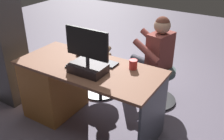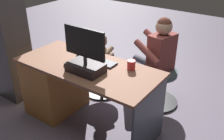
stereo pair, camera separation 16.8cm
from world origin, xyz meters
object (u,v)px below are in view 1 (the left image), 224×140
(desk, at_px, (61,84))
(tv_remote, at_px, (70,65))
(person, at_px, (152,53))
(office_chair_teddy, at_px, (100,74))
(teddy_bear, at_px, (100,49))
(visitor_chair, at_px, (157,82))
(monitor, at_px, (88,60))
(cup, at_px, (133,64))
(computer_mouse, at_px, (79,54))
(keyboard, at_px, (99,61))

(desk, bearing_deg, tv_remote, 159.56)
(tv_remote, xyz_separation_m, person, (-0.54, -0.89, -0.08))
(tv_remote, distance_m, office_chair_teddy, 0.89)
(teddy_bear, xyz_separation_m, visitor_chair, (-0.76, -0.17, -0.35))
(monitor, xyz_separation_m, cup, (-0.34, -0.30, -0.08))
(computer_mouse, xyz_separation_m, cup, (-0.67, -0.02, 0.03))
(visitor_chair, distance_m, person, 0.41)
(tv_remote, relative_size, office_chair_teddy, 0.27)
(desk, height_order, visitor_chair, desk)
(cup, relative_size, teddy_bear, 0.28)
(keyboard, xyz_separation_m, teddy_bear, (0.34, -0.52, -0.13))
(person, bearing_deg, desk, 46.30)
(person, bearing_deg, keyboard, 64.00)
(cup, height_order, teddy_bear, cup)
(computer_mouse, height_order, cup, cup)
(teddy_bear, bearing_deg, monitor, 116.77)
(cup, xyz_separation_m, tv_remote, (0.59, 0.28, -0.04))
(computer_mouse, xyz_separation_m, tv_remote, (-0.08, 0.25, -0.01))
(monitor, distance_m, computer_mouse, 0.44)
(keyboard, relative_size, visitor_chair, 0.80)
(visitor_chair, bearing_deg, teddy_bear, 12.47)
(desk, xyz_separation_m, visitor_chair, (-0.86, -0.82, -0.12))
(monitor, relative_size, cup, 4.82)
(keyboard, distance_m, computer_mouse, 0.29)
(keyboard, relative_size, cup, 4.32)
(office_chair_teddy, relative_size, teddy_bear, 1.56)
(person, bearing_deg, computer_mouse, 46.24)
(office_chair_teddy, xyz_separation_m, visitor_chair, (-0.76, -0.18, 0.02))
(teddy_bear, height_order, visitor_chair, teddy_bear)
(desk, distance_m, office_chair_teddy, 0.67)
(desk, bearing_deg, office_chair_teddy, -98.59)
(desk, relative_size, tv_remote, 10.31)
(computer_mouse, distance_m, teddy_bear, 0.51)
(monitor, height_order, computer_mouse, monitor)
(teddy_bear, bearing_deg, office_chair_teddy, 90.00)
(tv_remote, xyz_separation_m, visitor_chair, (-0.62, -0.91, -0.47))
(person, bearing_deg, visitor_chair, -166.61)
(desk, xyz_separation_m, tv_remote, (-0.23, 0.09, 0.35))
(computer_mouse, xyz_separation_m, visitor_chair, (-0.70, -0.66, -0.48))
(monitor, xyz_separation_m, office_chair_teddy, (0.39, -0.75, -0.61))
(tv_remote, height_order, person, person)
(keyboard, distance_m, cup, 0.39)
(desk, distance_m, monitor, 0.68)
(office_chair_teddy, xyz_separation_m, person, (-0.67, -0.16, 0.41))
(cup, bearing_deg, tv_remote, 24.95)
(computer_mouse, bearing_deg, desk, 46.54)
(computer_mouse, distance_m, visitor_chair, 1.08)
(computer_mouse, xyz_separation_m, teddy_bear, (0.06, -0.49, -0.14))
(visitor_chair, bearing_deg, cup, 87.07)
(teddy_bear, bearing_deg, desk, 81.58)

